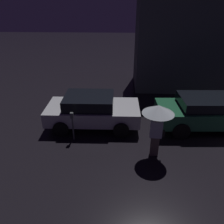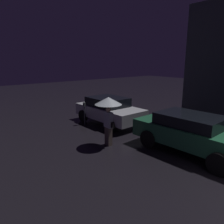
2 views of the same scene
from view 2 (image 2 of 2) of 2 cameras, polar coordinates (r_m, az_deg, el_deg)
parked_car_silver at (r=11.85m, az=-0.78°, el=0.60°), size 3.99×2.06×1.41m
parked_car_green at (r=8.63m, az=20.32°, el=-5.05°), size 4.51×2.00×1.44m
pedestrian_with_umbrella at (r=8.56m, az=-0.96°, el=1.38°), size 1.07×1.07×1.99m
parking_meter at (r=11.68m, az=-7.22°, el=0.32°), size 0.12×0.10×1.21m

